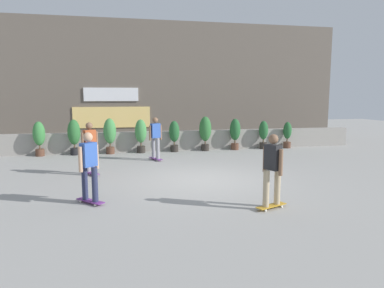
% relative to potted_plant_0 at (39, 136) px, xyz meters
% --- Properties ---
extents(ground_plane, '(48.00, 48.00, 0.00)m').
position_rel_potted_plant_0_xyz_m(ground_plane, '(5.72, -5.55, -0.85)').
color(ground_plane, '#9E9B96').
extents(planter_wall, '(18.00, 0.40, 0.90)m').
position_rel_potted_plant_0_xyz_m(planter_wall, '(5.72, 0.45, -0.40)').
color(planter_wall, gray).
rests_on(planter_wall, ground).
extents(building_backdrop, '(20.00, 2.08, 6.50)m').
position_rel_potted_plant_0_xyz_m(building_backdrop, '(5.71, 4.45, 2.40)').
color(building_backdrop, '#60564C').
rests_on(building_backdrop, ground).
extents(potted_plant_0, '(0.50, 0.50, 1.46)m').
position_rel_potted_plant_0_xyz_m(potted_plant_0, '(0.00, 0.00, 0.00)').
color(potted_plant_0, brown).
rests_on(potted_plant_0, ground).
extents(potted_plant_1, '(0.53, 0.53, 1.53)m').
position_rel_potted_plant_0_xyz_m(potted_plant_1, '(1.41, 0.00, 0.05)').
color(potted_plant_1, black).
rests_on(potted_plant_1, ground).
extents(potted_plant_2, '(0.54, 0.54, 1.56)m').
position_rel_potted_plant_0_xyz_m(potted_plant_2, '(2.90, -0.00, 0.06)').
color(potted_plant_2, brown).
rests_on(potted_plant_2, ground).
extents(potted_plant_3, '(0.51, 0.51, 1.50)m').
position_rel_potted_plant_0_xyz_m(potted_plant_3, '(4.24, 0.00, 0.02)').
color(potted_plant_3, '#2D2823').
rests_on(potted_plant_3, ground).
extents(potted_plant_4, '(0.47, 0.47, 1.41)m').
position_rel_potted_plant_0_xyz_m(potted_plant_4, '(5.75, -0.00, -0.04)').
color(potted_plant_4, '#2D2823').
rests_on(potted_plant_4, ground).
extents(potted_plant_5, '(0.56, 0.56, 1.59)m').
position_rel_potted_plant_0_xyz_m(potted_plant_5, '(7.19, 0.00, 0.08)').
color(potted_plant_5, '#2D2823').
rests_on(potted_plant_5, ground).
extents(potted_plant_6, '(0.50, 0.50, 1.47)m').
position_rel_potted_plant_0_xyz_m(potted_plant_6, '(8.64, -0.00, 0.00)').
color(potted_plant_6, brown).
rests_on(potted_plant_6, ground).
extents(potted_plant_7, '(0.44, 0.44, 1.34)m').
position_rel_potted_plant_0_xyz_m(potted_plant_7, '(10.07, 0.00, -0.09)').
color(potted_plant_7, '#2D2823').
rests_on(potted_plant_7, ground).
extents(potted_plant_8, '(0.40, 0.40, 1.27)m').
position_rel_potted_plant_0_xyz_m(potted_plant_8, '(11.31, 0.00, -0.15)').
color(potted_plant_8, brown).
rests_on(potted_plant_8, ground).
extents(skater_foreground, '(0.57, 0.79, 1.70)m').
position_rel_potted_plant_0_xyz_m(skater_foreground, '(2.37, -4.10, 0.09)').
color(skater_foreground, '#72338C').
rests_on(skater_foreground, ground).
extents(skater_far_left, '(0.82, 0.52, 1.70)m').
position_rel_potted_plant_0_xyz_m(skater_far_left, '(6.62, -8.50, 0.09)').
color(skater_far_left, '#BF8C26').
rests_on(skater_far_left, ground).
extents(skater_far_right, '(0.52, 0.82, 1.70)m').
position_rel_potted_plant_0_xyz_m(skater_far_right, '(4.69, -1.95, 0.09)').
color(skater_far_right, '#72338C').
rests_on(skater_far_right, ground).
extents(skater_by_wall_left, '(0.70, 0.72, 1.70)m').
position_rel_potted_plant_0_xyz_m(skater_by_wall_left, '(2.58, -7.27, 0.09)').
color(skater_by_wall_left, '#72338C').
rests_on(skater_by_wall_left, ground).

